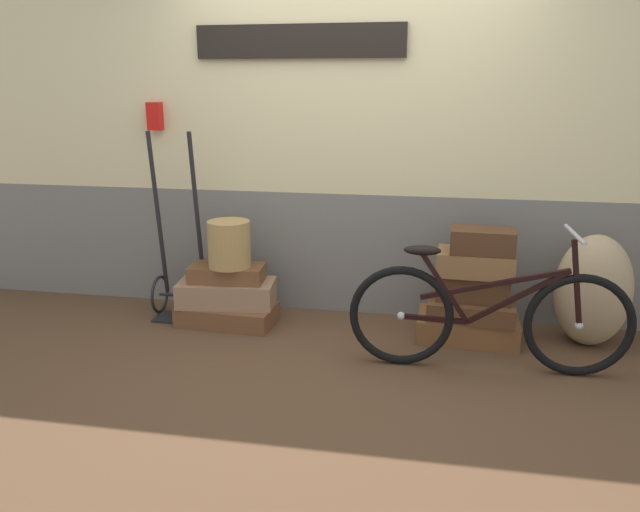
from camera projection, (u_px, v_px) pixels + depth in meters
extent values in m
cube|color=#513823|center=(336.00, 356.00, 4.06)|extent=(9.14, 5.20, 0.06)
cube|color=slate|center=(354.00, 251.00, 4.74)|extent=(7.14, 0.20, 0.90)
cube|color=beige|center=(357.00, 79.00, 4.41)|extent=(7.14, 0.20, 1.61)
cube|color=black|center=(299.00, 41.00, 4.30)|extent=(1.47, 0.04, 0.23)
cube|color=red|center=(155.00, 116.00, 4.61)|extent=(0.10, 0.08, 0.20)
cube|color=brown|center=(227.00, 314.00, 4.52)|extent=(0.70, 0.40, 0.14)
cube|color=#937051|center=(227.00, 293.00, 4.50)|extent=(0.71, 0.41, 0.17)
cube|color=brown|center=(227.00, 273.00, 4.48)|extent=(0.54, 0.30, 0.12)
cube|color=brown|center=(467.00, 327.00, 4.24)|extent=(0.67, 0.41, 0.16)
cube|color=brown|center=(471.00, 309.00, 4.17)|extent=(0.59, 0.40, 0.12)
cube|color=#4C2D19|center=(473.00, 286.00, 4.17)|extent=(0.49, 0.32, 0.18)
cube|color=olive|center=(475.00, 263.00, 4.11)|extent=(0.51, 0.33, 0.16)
cube|color=#4C2D19|center=(483.00, 241.00, 4.03)|extent=(0.42, 0.26, 0.16)
cylinder|color=#A8844C|center=(229.00, 244.00, 4.39)|extent=(0.30, 0.30, 0.33)
torus|color=black|center=(160.00, 294.00, 4.72)|extent=(0.02, 0.29, 0.29)
torus|color=black|center=(205.00, 297.00, 4.66)|extent=(0.02, 0.29, 0.29)
cylinder|color=black|center=(182.00, 296.00, 4.69)|extent=(0.36, 0.02, 0.02)
cylinder|color=black|center=(158.00, 215.00, 4.55)|extent=(0.03, 0.17, 1.22)
cylinder|color=black|center=(197.00, 217.00, 4.50)|extent=(0.03, 0.17, 1.22)
cube|color=black|center=(178.00, 318.00, 4.62)|extent=(0.32, 0.22, 0.02)
ellipsoid|color=tan|center=(593.00, 291.00, 4.08)|extent=(0.49, 0.41, 0.75)
torus|color=black|center=(401.00, 316.00, 3.80)|extent=(0.63, 0.07, 0.63)
sphere|color=#B2B2B7|center=(401.00, 316.00, 3.80)|extent=(0.05, 0.05, 0.05)
torus|color=black|center=(579.00, 326.00, 3.64)|extent=(0.63, 0.07, 0.63)
sphere|color=#B2B2B7|center=(579.00, 326.00, 3.64)|extent=(0.05, 0.05, 0.05)
cube|color=black|center=(518.00, 297.00, 3.65)|extent=(0.58, 0.05, 0.37)
cube|color=black|center=(445.00, 288.00, 3.71)|extent=(0.31, 0.04, 0.43)
cube|color=black|center=(434.00, 319.00, 3.77)|extent=(0.39, 0.04, 0.04)
cube|color=black|center=(494.00, 284.00, 3.66)|extent=(0.85, 0.06, 0.23)
cube|color=black|center=(577.00, 283.00, 3.58)|extent=(0.11, 0.03, 0.52)
ellipsoid|color=black|center=(422.00, 250.00, 3.67)|extent=(0.22, 0.10, 0.06)
cylinder|color=#A5A5AD|center=(575.00, 234.00, 3.51)|extent=(0.04, 0.46, 0.02)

